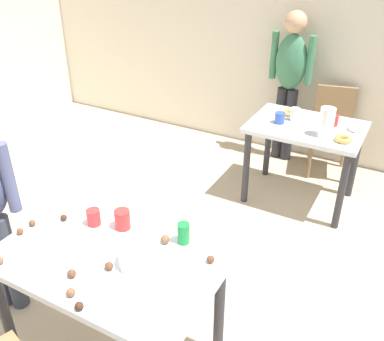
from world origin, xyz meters
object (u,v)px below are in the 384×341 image
object	(u,v)px
dining_table_near	(107,275)
dining_table_far	(305,138)
person_adult_far	(290,75)
mixing_bowl	(137,258)
pitcher_far	(326,122)
chair_far_table	(332,125)
soda_can	(183,233)

from	to	relation	value
dining_table_near	dining_table_far	xyz separation A→B (m)	(0.44, 2.20, -0.02)
dining_table_far	person_adult_far	size ratio (longest dim) A/B	0.62
dining_table_near	mixing_bowl	size ratio (longest dim) A/B	6.27
dining_table_near	pitcher_far	size ratio (longest dim) A/B	4.88
person_adult_far	mixing_bowl	size ratio (longest dim) A/B	8.25
dining_table_near	chair_far_table	world-z (taller)	chair_far_table
dining_table_far	pitcher_far	xyz separation A→B (m)	(0.19, -0.15, 0.25)
soda_can	dining_table_near	bearing A→B (deg)	-132.70
dining_table_far	soda_can	distance (m)	1.90
person_adult_far	soda_can	distance (m)	2.62
dining_table_far	soda_can	world-z (taller)	soda_can
dining_table_near	person_adult_far	size ratio (longest dim) A/B	0.76
pitcher_far	person_adult_far	bearing A→B (deg)	123.94
dining_table_far	person_adult_far	world-z (taller)	person_adult_far
dining_table_near	dining_table_far	size ratio (longest dim) A/B	1.24
dining_table_near	dining_table_far	world-z (taller)	same
chair_far_table	pitcher_far	xyz separation A→B (m)	(0.09, -0.85, 0.37)
dining_table_near	mixing_bowl	xyz separation A→B (m)	(0.17, 0.05, 0.15)
mixing_bowl	pitcher_far	distance (m)	2.05
person_adult_far	dining_table_far	bearing A→B (deg)	-60.98
pitcher_far	dining_table_near	bearing A→B (deg)	-107.06
dining_table_far	soda_can	bearing A→B (deg)	-94.62
mixing_bowl	dining_table_near	bearing A→B (deg)	-163.60
pitcher_far	mixing_bowl	bearing A→B (deg)	-102.84
dining_table_far	person_adult_far	bearing A→B (deg)	119.02
chair_far_table	soda_can	distance (m)	2.61
mixing_bowl	soda_can	size ratio (longest dim) A/B	1.55
chair_far_table	person_adult_far	xyz separation A→B (m)	(-0.50, 0.03, 0.44)
person_adult_far	soda_can	bearing A→B (deg)	-84.52
dining_table_near	pitcher_far	bearing A→B (deg)	72.94
dining_table_near	soda_can	distance (m)	0.46
dining_table_far	mixing_bowl	size ratio (longest dim) A/B	5.08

